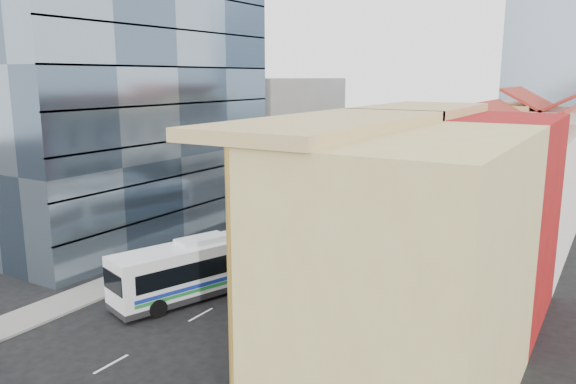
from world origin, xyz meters
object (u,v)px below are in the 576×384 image
Objects in this scene: office_tower at (126,67)px; bus_left_far at (291,228)px; bus_left_near at (203,266)px; bus_right at (379,239)px; shophouse_tan at (411,278)px.

office_tower reaches higher than bus_left_far.
bus_left_near is 14.43m from bus_right.
bus_left_near is at bearing -29.04° from office_tower.
bus_right is (22.36, 4.08, -13.17)m from office_tower.
office_tower reaches higher than shophouse_tan.
shophouse_tan is 0.47× the size of office_tower.
bus_left_far is (15.00, 3.00, -13.07)m from office_tower.
office_tower is (-31.00, 14.00, 9.00)m from shophouse_tan.
office_tower is 26.27m from bus_right.
shophouse_tan is at bearing -1.15° from bus_left_near.
shophouse_tan reaches higher than bus_right.
bus_left_near is at bearing -104.78° from bus_left_far.
bus_left_far is at bearing 108.37° from bus_left_near.
bus_right is at bearing -6.45° from bus_left_far.
office_tower is 2.49× the size of bus_left_far.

